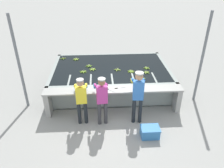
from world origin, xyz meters
TOP-DOWN VIEW (x-y plane):
  - ground_plane at (0.00, 0.00)m, footprint 80.00×80.00m
  - wash_tank at (0.00, 1.91)m, footprint 4.50×2.96m
  - work_ledge at (0.00, 0.23)m, footprint 4.50×0.45m
  - worker_0 at (-1.00, -0.26)m, footprint 0.43×0.72m
  - worker_1 at (-0.39, -0.32)m, footprint 0.46×0.73m
  - worker_2 at (0.69, -0.32)m, footprint 0.44×0.74m
  - banana_bunch_floating_0 at (-1.41, 2.79)m, footprint 0.28×0.28m
  - banana_bunch_floating_1 at (0.24, 1.66)m, footprint 0.28×0.28m
  - banana_bunch_floating_2 at (1.38, 1.74)m, footprint 0.27×0.28m
  - banana_bunch_floating_3 at (1.04, 0.85)m, footprint 0.28×0.27m
  - banana_bunch_floating_4 at (0.74, 1.48)m, footprint 0.27×0.28m
  - banana_bunch_floating_5 at (-0.70, 1.75)m, footprint 0.28×0.28m
  - banana_bunch_floating_6 at (-1.97, 2.92)m, footprint 0.28×0.28m
  - banana_bunch_floating_7 at (-0.85, 2.08)m, footprint 0.28×0.28m
  - banana_bunch_floating_8 at (1.29, 1.36)m, footprint 0.27×0.28m
  - banana_bunch_floating_9 at (-1.05, 1.57)m, footprint 0.28×0.28m
  - knife_0 at (-0.14, 0.21)m, footprint 0.29×0.24m
  - knife_1 at (0.16, 0.29)m, footprint 0.35×0.11m
  - crate at (0.97, -1.04)m, footprint 0.55×0.39m
  - support_post_left at (-3.01, 0.80)m, footprint 0.09×0.09m
  - support_post_right at (3.03, 0.83)m, footprint 0.09×0.09m

SIDE VIEW (x-z plane):
  - ground_plane at x=0.00m, z-range 0.00..0.00m
  - crate at x=0.97m, z-range 0.00..0.33m
  - wash_tank at x=0.00m, z-range -0.01..0.89m
  - work_ledge at x=0.00m, z-range 0.19..1.08m
  - knife_0 at x=-0.14m, z-range 0.89..0.91m
  - knife_1 at x=0.16m, z-range 0.89..0.91m
  - banana_bunch_floating_4 at x=0.74m, z-range 0.87..0.95m
  - banana_bunch_floating_0 at x=-1.41m, z-range 0.87..0.95m
  - banana_bunch_floating_5 at x=-0.70m, z-range 0.87..0.95m
  - banana_bunch_floating_7 at x=-0.85m, z-range 0.87..0.95m
  - banana_bunch_floating_9 at x=-1.05m, z-range 0.87..0.95m
  - banana_bunch_floating_2 at x=1.38m, z-range 0.87..0.95m
  - banana_bunch_floating_3 at x=1.04m, z-range 0.87..0.95m
  - banana_bunch_floating_8 at x=1.29m, z-range 0.87..0.95m
  - banana_bunch_floating_1 at x=0.24m, z-range 0.87..0.95m
  - banana_bunch_floating_6 at x=-1.97m, z-range 0.87..0.95m
  - worker_0 at x=-1.00m, z-range 0.16..1.72m
  - worker_1 at x=-0.39m, z-range 0.17..1.76m
  - worker_2 at x=0.69m, z-range 0.20..1.95m
  - support_post_left at x=-3.01m, z-range 0.00..3.20m
  - support_post_right at x=3.03m, z-range 0.00..3.20m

